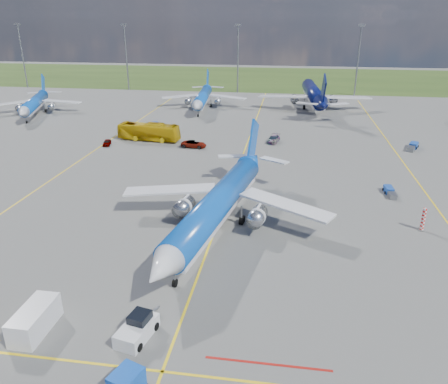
# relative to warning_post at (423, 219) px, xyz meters

# --- Properties ---
(ground) EXTENTS (400.00, 400.00, 0.00)m
(ground) POSITION_rel_warning_post_xyz_m (-26.00, -8.00, -1.50)
(ground) COLOR #5D5D5A
(ground) RESTS_ON ground
(grass_strip) EXTENTS (400.00, 80.00, 0.01)m
(grass_strip) POSITION_rel_warning_post_xyz_m (-26.00, 142.00, -1.50)
(grass_strip) COLOR #2D4719
(grass_strip) RESTS_ON ground
(taxiway_lines) EXTENTS (60.25, 160.00, 0.02)m
(taxiway_lines) POSITION_rel_warning_post_xyz_m (-25.83, 19.70, -1.49)
(taxiway_lines) COLOR yellow
(taxiway_lines) RESTS_ON ground
(floodlight_masts) EXTENTS (202.20, 0.50, 22.70)m
(floodlight_masts) POSITION_rel_warning_post_xyz_m (-16.00, 102.00, 11.06)
(floodlight_masts) COLOR slate
(floodlight_masts) RESTS_ON ground
(warning_post) EXTENTS (0.50, 0.50, 3.00)m
(warning_post) POSITION_rel_warning_post_xyz_m (0.00, 0.00, 0.00)
(warning_post) COLOR red
(warning_post) RESTS_ON ground
(bg_jet_nw) EXTENTS (35.49, 40.47, 8.88)m
(bg_jet_nw) POSITION_rel_warning_post_xyz_m (-86.57, 57.66, -1.50)
(bg_jet_nw) COLOR #0D4EB9
(bg_jet_nw) RESTS_ON ground
(bg_jet_nnw) EXTENTS (29.86, 37.54, 9.27)m
(bg_jet_nnw) POSITION_rel_warning_post_xyz_m (-42.66, 72.62, -1.50)
(bg_jet_nnw) COLOR #0D4EB9
(bg_jet_nnw) RESTS_ON ground
(bg_jet_n) EXTENTS (37.30, 47.19, 11.75)m
(bg_jet_n) POSITION_rel_warning_post_xyz_m (-10.78, 78.75, -1.50)
(bg_jet_n) COLOR #080F44
(bg_jet_n) RESTS_ON ground
(main_airliner) EXTENTS (36.44, 44.19, 10.40)m
(main_airliner) POSITION_rel_warning_post_xyz_m (-25.67, -3.80, -1.50)
(main_airliner) COLOR #0D4EB9
(main_airliner) RESTS_ON ground
(pushback_tug) EXTENTS (2.99, 5.92, 1.96)m
(pushback_tug) POSITION_rel_warning_post_xyz_m (-29.15, -24.41, -0.71)
(pushback_tug) COLOR silver
(pushback_tug) RESTS_ON ground
(uld_container) EXTENTS (2.48, 2.75, 1.81)m
(uld_container) POSITION_rel_warning_post_xyz_m (-27.94, -30.28, -0.59)
(uld_container) COLOR #0D47BA
(uld_container) RESTS_ON ground
(service_van) EXTENTS (2.31, 5.18, 2.27)m
(service_van) POSITION_rel_warning_post_xyz_m (-38.09, -25.05, -0.36)
(service_van) COLOR silver
(service_van) RESTS_ON ground
(apron_bus) EXTENTS (13.86, 4.69, 3.79)m
(apron_bus) POSITION_rel_warning_post_xyz_m (-47.42, 36.21, 0.39)
(apron_bus) COLOR gold
(apron_bus) RESTS_ON ground
(service_car_a) EXTENTS (2.11, 3.69, 1.18)m
(service_car_a) POSITION_rel_warning_post_xyz_m (-54.99, 31.13, -0.91)
(service_car_a) COLOR #999999
(service_car_a) RESTS_ON ground
(service_car_b) EXTENTS (5.40, 2.92, 1.44)m
(service_car_b) POSITION_rel_warning_post_xyz_m (-36.56, 32.20, -0.78)
(service_car_b) COLOR #999999
(service_car_b) RESTS_ON ground
(service_car_c) EXTENTS (3.01, 5.37, 1.47)m
(service_car_c) POSITION_rel_warning_post_xyz_m (-20.52, 38.60, -0.76)
(service_car_c) COLOR #999999
(service_car_c) RESTS_ON ground
(baggage_tug_w) EXTENTS (1.33, 4.24, 0.94)m
(baggage_tug_w) POSITION_rel_warning_post_xyz_m (-1.65, 11.79, -1.06)
(baggage_tug_w) COLOR #1B45A2
(baggage_tug_w) RESTS_ON ground
(baggage_tug_c) EXTENTS (1.71, 5.08, 1.12)m
(baggage_tug_c) POSITION_rel_warning_post_xyz_m (-49.86, 47.23, -0.97)
(baggage_tug_c) COLOR #1B39A3
(baggage_tug_c) RESTS_ON ground
(baggage_tug_e) EXTENTS (3.27, 5.18, 1.14)m
(baggage_tug_e) POSITION_rel_warning_post_xyz_m (7.79, 37.73, -0.97)
(baggage_tug_e) COLOR #1B47A6
(baggage_tug_e) RESTS_ON ground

